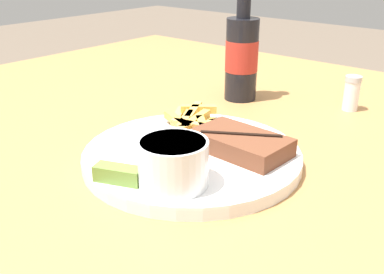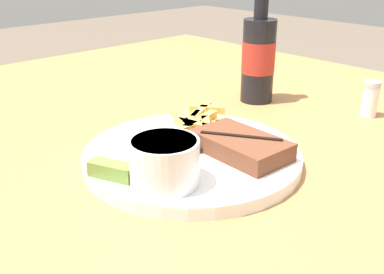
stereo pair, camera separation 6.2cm
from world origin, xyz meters
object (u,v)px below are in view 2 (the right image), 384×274
Objects in this scene: coleslaw_cup at (164,159)px; fork_utensil at (178,128)px; dinner_plate at (192,156)px; beer_bottle at (258,55)px; pickle_spear at (112,170)px; dipping_sauce_cup at (161,139)px; steak_portion at (240,145)px; salt_shaker at (370,99)px; knife_utensil at (220,146)px.

fork_utensil is (-0.12, 0.13, -0.03)m from coleslaw_cup.
dinner_plate is 0.32m from beer_bottle.
dipping_sauce_cup is at bearing 103.77° from pickle_spear.
steak_portion is 0.18m from pickle_spear.
steak_portion is 0.32m from salt_shaker.
fork_utensil is at bearing 120.54° from dipping_sauce_cup.
coleslaw_cup is 0.53× the size of knife_utensil.
coleslaw_cup is at bearing -66.54° from beer_bottle.
dipping_sauce_cup reaches higher than dinner_plate.
pickle_spear is at bearing -75.49° from beer_bottle.
dipping_sauce_cup is 0.08m from fork_utensil.
knife_utensil is at bearing 55.47° from dinner_plate.
salt_shaker is at bearing 85.61° from coleslaw_cup.
steak_portion is 0.11m from dipping_sauce_cup.
dinner_plate is at bearing -143.22° from steak_portion.
steak_portion is (0.05, 0.04, 0.02)m from dinner_plate.
salt_shaker is (0.06, 0.33, 0.01)m from knife_utensil.
fork_utensil is 0.78× the size of knife_utensil.
steak_portion is at bearing -55.19° from beer_bottle.
beer_bottle reaches higher than fork_utensil.
salt_shaker reaches higher than dinner_plate.
knife_utensil reaches higher than fork_utensil.
pickle_spear is (0.02, -0.10, -0.01)m from dipping_sauce_cup.
dinner_plate is 0.11m from coleslaw_cup.
dipping_sauce_cup is at bearing -106.32° from salt_shaker.
fork_utensil is 0.09m from knife_utensil.
knife_utensil is (0.05, 0.06, -0.01)m from dipping_sauce_cup.
salt_shaker reaches higher than fork_utensil.
beer_bottle is at bearing 124.81° from steak_portion.
dinner_plate is 1.20× the size of beer_bottle.
coleslaw_cup is 0.68× the size of fork_utensil.
dipping_sauce_cup is at bearing 159.65° from knife_utensil.
dipping_sauce_cup reaches higher than fork_utensil.
dinner_plate is 2.46× the size of fork_utensil.
coleslaw_cup reaches higher than knife_utensil.
knife_utensil reaches higher than dinner_plate.
pickle_spear is at bearing -41.53° from fork_utensil.
pickle_spear is (-0.06, -0.04, -0.02)m from coleslaw_cup.
pickle_spear is (-0.06, -0.17, -0.00)m from steak_portion.
fork_utensil is 1.91× the size of salt_shaker.
dinner_plate is 5.53× the size of dipping_sauce_cup.
fork_utensil is (-0.06, 0.16, -0.01)m from pickle_spear.
dinner_plate is at bearing -102.77° from salt_shaker.
coleslaw_cup is at bearing 34.76° from pickle_spear.
beer_bottle is at bearing 104.51° from pickle_spear.
salt_shaker is at bearing 10.92° from knife_utensil.
pickle_spear is 0.51× the size of fork_utensil.
dipping_sauce_cup is 0.08m from knife_utensil.
coleslaw_cup reaches higher than fork_utensil.
coleslaw_cup reaches higher than salt_shaker.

